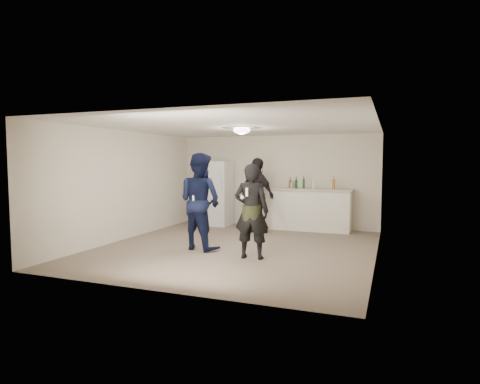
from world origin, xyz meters
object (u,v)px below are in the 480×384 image
(counter, at_px, (300,210))
(shaker, at_px, (291,185))
(spectator, at_px, (257,196))
(man, at_px, (200,201))
(woman, at_px, (252,211))
(fridge, at_px, (218,193))

(counter, bearing_deg, shaker, 170.00)
(counter, height_order, shaker, shaker)
(counter, xyz_separation_m, shaker, (-0.24, 0.04, 0.65))
(spectator, bearing_deg, man, 106.63)
(woman, relative_size, spectator, 0.93)
(man, bearing_deg, counter, -98.66)
(fridge, height_order, shaker, fridge)
(counter, xyz_separation_m, man, (-1.40, -3.03, 0.46))
(fridge, bearing_deg, man, -72.64)
(fridge, relative_size, woman, 1.02)
(shaker, bearing_deg, spectator, -125.15)
(shaker, bearing_deg, man, -110.58)
(man, relative_size, spectator, 1.04)
(fridge, distance_m, spectator, 1.65)
(spectator, bearing_deg, counter, -105.58)
(man, bearing_deg, spectator, -87.26)
(counter, distance_m, spectator, 1.31)
(man, bearing_deg, fridge, -56.55)
(spectator, bearing_deg, fridge, 1.01)
(shaker, height_order, woman, woman)
(shaker, distance_m, woman, 3.48)
(counter, height_order, spectator, spectator)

